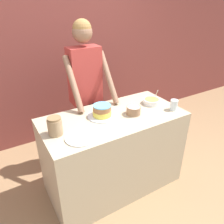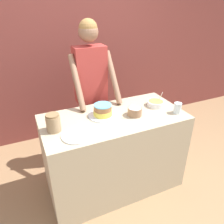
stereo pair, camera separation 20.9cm
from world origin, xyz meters
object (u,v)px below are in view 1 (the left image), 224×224
at_px(person_baker, 86,82).
at_px(frosting_bowl_white, 134,110).
at_px(ceramic_plate, 81,137).
at_px(stoneware_jar, 55,126).
at_px(cake, 102,111).
at_px(frosting_bowl_yellow, 152,101).
at_px(drinking_glass, 174,105).

bearing_deg(person_baker, frosting_bowl_white, -68.56).
height_order(ceramic_plate, stoneware_jar, stoneware_jar).
bearing_deg(frosting_bowl_white, ceramic_plate, -168.94).
bearing_deg(frosting_bowl_white, person_baker, 111.44).
height_order(person_baker, stoneware_jar, person_baker).
bearing_deg(person_baker, ceramic_plate, -118.12).
xyz_separation_m(person_baker, cake, (-0.05, -0.49, -0.15)).
distance_m(person_baker, stoneware_jar, 0.80).
bearing_deg(frosting_bowl_yellow, stoneware_jar, -177.04).
relative_size(person_baker, frosting_bowl_yellow, 9.33).
bearing_deg(cake, drinking_glass, -19.70).
distance_m(person_baker, ceramic_plate, 0.86).
relative_size(frosting_bowl_white, stoneware_jar, 0.97).
height_order(cake, stoneware_jar, stoneware_jar).
xyz_separation_m(frosting_bowl_white, drinking_glass, (0.42, -0.13, 0.01)).
height_order(frosting_bowl_yellow, drinking_glass, frosting_bowl_yellow).
height_order(person_baker, frosting_bowl_yellow, person_baker).
distance_m(frosting_bowl_white, drinking_glass, 0.44).
relative_size(cake, ceramic_plate, 1.12).
bearing_deg(ceramic_plate, frosting_bowl_white, 11.06).
bearing_deg(ceramic_plate, person_baker, 61.88).
distance_m(ceramic_plate, stoneware_jar, 0.24).
relative_size(person_baker, ceramic_plate, 6.64).
xyz_separation_m(drinking_glass, stoneware_jar, (-1.21, 0.18, 0.03)).
height_order(cake, frosting_bowl_yellow, frosting_bowl_yellow).
relative_size(cake, frosting_bowl_yellow, 1.57).
xyz_separation_m(cake, stoneware_jar, (-0.50, -0.08, 0.03)).
distance_m(cake, drinking_glass, 0.76).
bearing_deg(frosting_bowl_white, drinking_glass, -17.68).
distance_m(cake, ceramic_plate, 0.42).
distance_m(frosting_bowl_yellow, stoneware_jar, 1.11).
xyz_separation_m(person_baker, stoneware_jar, (-0.55, -0.57, -0.12)).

